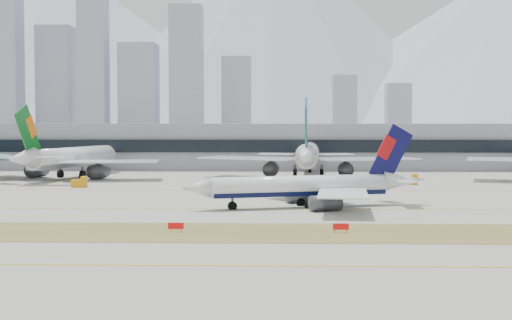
{
  "coord_description": "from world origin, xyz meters",
  "views": [
    {
      "loc": [
        7.78,
        -130.27,
        15.27
      ],
      "look_at": [
        3.64,
        18.0,
        7.5
      ],
      "focal_mm": 50.0,
      "sensor_mm": 36.0,
      "label": 1
    }
  ],
  "objects_px": {
    "terminal": "(253,145)",
    "widebody_eva": "(69,159)",
    "taxiing_airliner": "(309,187)",
    "widebody_cathay": "(308,156)"
  },
  "relations": [
    {
      "from": "widebody_cathay",
      "to": "terminal",
      "type": "distance_m",
      "value": 48.31
    },
    {
      "from": "taxiing_airliner",
      "to": "terminal",
      "type": "xyz_separation_m",
      "value": [
        -13.73,
        116.6,
        3.83
      ]
    },
    {
      "from": "taxiing_airliner",
      "to": "widebody_eva",
      "type": "distance_m",
      "value": 91.35
    },
    {
      "from": "widebody_eva",
      "to": "terminal",
      "type": "distance_m",
      "value": 70.51
    },
    {
      "from": "widebody_cathay",
      "to": "terminal",
      "type": "relative_size",
      "value": 0.22
    },
    {
      "from": "widebody_eva",
      "to": "terminal",
      "type": "xyz_separation_m",
      "value": [
        49.22,
        50.43,
        2.15
      ]
    },
    {
      "from": "terminal",
      "to": "taxiing_airliner",
      "type": "bearing_deg",
      "value": -83.29
    },
    {
      "from": "terminal",
      "to": "widebody_eva",
      "type": "bearing_deg",
      "value": -134.3
    },
    {
      "from": "widebody_cathay",
      "to": "terminal",
      "type": "xyz_separation_m",
      "value": [
        -16.89,
        45.23,
        1.68
      ]
    },
    {
      "from": "taxiing_airliner",
      "to": "widebody_eva",
      "type": "bearing_deg",
      "value": -63.17
    }
  ]
}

